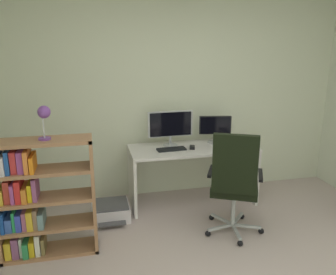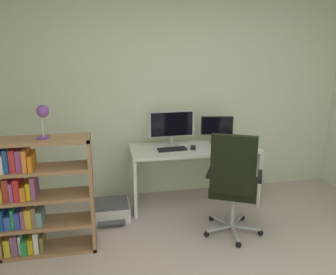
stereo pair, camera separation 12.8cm
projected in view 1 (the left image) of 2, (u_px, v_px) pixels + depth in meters
name	position (u px, v px, depth m)	size (l,w,h in m)	color
wall_back	(171.00, 90.00, 4.45)	(4.49, 0.10, 2.75)	silver
desk	(192.00, 161.00, 4.30)	(1.54, 0.62, 0.73)	silver
monitor_main	(170.00, 125.00, 4.24)	(0.56, 0.18, 0.43)	#B2B5B7
monitor_secondary	(215.00, 127.00, 4.38)	(0.40, 0.18, 0.34)	#B2B5B7
keyboard	(171.00, 149.00, 4.13)	(0.34, 0.13, 0.02)	black
computer_mouse	(192.00, 147.00, 4.18)	(0.06, 0.10, 0.03)	black
office_chair	(235.00, 180.00, 3.50)	(0.64, 0.67, 1.14)	#B7BABC
bookshelf	(35.00, 201.00, 3.21)	(0.88, 0.29, 1.13)	#A16F4B
desk_lamp	(44.00, 116.00, 3.03)	(0.13, 0.11, 0.30)	#733F95
printer	(111.00, 211.00, 4.01)	(0.43, 0.47, 0.18)	white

